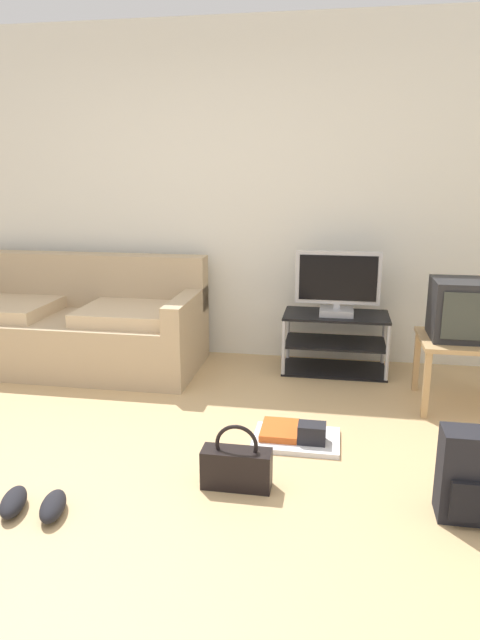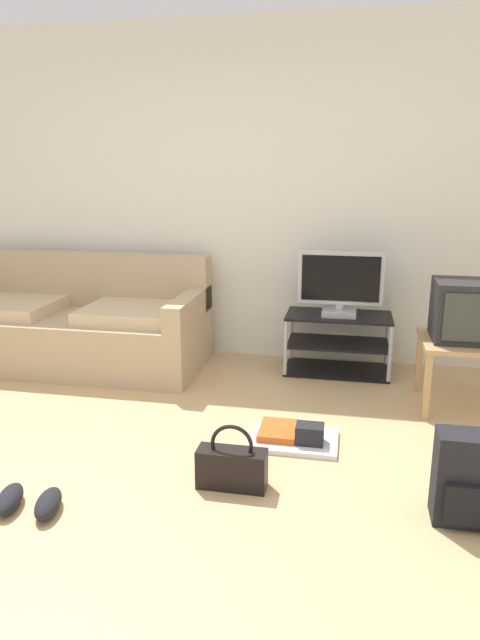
% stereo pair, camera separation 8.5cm
% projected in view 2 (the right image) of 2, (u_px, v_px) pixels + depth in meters
% --- Properties ---
extents(ground_plane, '(9.00, 9.80, 0.02)m').
position_uv_depth(ground_plane, '(108.00, 506.00, 2.71)').
color(ground_plane, tan).
extents(wall_back, '(9.00, 0.10, 2.70)m').
position_uv_depth(wall_back, '(221.00, 196.00, 4.68)').
color(wall_back, silver).
rests_on(wall_back, ground_plane).
extents(couch, '(2.07, 0.91, 0.88)m').
position_uv_depth(couch, '(78.00, 325.00, 4.63)').
color(couch, tan).
rests_on(couch, ground_plane).
extents(tv_stand, '(0.81, 0.44, 0.46)m').
position_uv_depth(tv_stand, '(338.00, 343.00, 4.45)').
color(tv_stand, black).
rests_on(tv_stand, ground_plane).
extents(flat_tv, '(0.65, 0.22, 0.50)m').
position_uv_depth(flat_tv, '(340.00, 284.00, 4.31)').
color(flat_tv, '#B2B2B7').
rests_on(flat_tv, tv_stand).
extents(side_table, '(0.55, 0.55, 0.47)m').
position_uv_depth(side_table, '(463.00, 351.00, 3.72)').
color(side_table, tan).
rests_on(side_table, ground_plane).
extents(crt_tv, '(0.42, 0.39, 0.39)m').
position_uv_depth(crt_tv, '(467.00, 311.00, 3.67)').
color(crt_tv, '#232326').
rests_on(crt_tv, side_table).
extents(backpack, '(0.32, 0.25, 0.43)m').
position_uv_depth(backpack, '(471.00, 480.00, 2.52)').
color(backpack, black).
rests_on(backpack, ground_plane).
extents(handbag, '(0.35, 0.13, 0.34)m').
position_uv_depth(handbag, '(232.00, 466.00, 2.83)').
color(handbag, black).
rests_on(handbag, ground_plane).
extents(sneakers_pair, '(0.37, 0.27, 0.09)m').
position_uv_depth(sneakers_pair, '(29.00, 501.00, 2.65)').
color(sneakers_pair, black).
rests_on(sneakers_pair, ground_plane).
extents(floor_tray, '(0.50, 0.36, 0.14)m').
position_uv_depth(floor_tray, '(293.00, 436.00, 3.31)').
color(floor_tray, silver).
rests_on(floor_tray, ground_plane).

